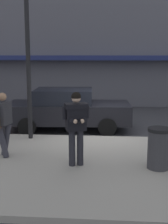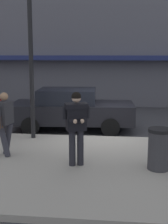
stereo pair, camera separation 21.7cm
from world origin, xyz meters
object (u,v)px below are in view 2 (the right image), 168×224
(parked_sedan_mid, at_px, (71,109))
(trash_bin, at_px, (159,149))
(street_lamp_post, at_px, (31,43))
(pedestrian_with_bag, at_px, (5,120))
(man_texting_on_phone, at_px, (76,121))

(parked_sedan_mid, relative_size, trash_bin, 4.69)
(street_lamp_post, relative_size, trash_bin, 4.98)
(street_lamp_post, distance_m, trash_bin, 5.06)
(pedestrian_with_bag, height_order, trash_bin, pedestrian_with_bag)
(man_texting_on_phone, xyz_separation_m, pedestrian_with_bag, (-1.96, 0.52, -0.14))
(pedestrian_with_bag, bearing_deg, trash_bin, -8.11)
(man_texting_on_phone, bearing_deg, street_lamp_post, 126.17)
(street_lamp_post, bearing_deg, pedestrian_with_bag, -97.38)
(man_texting_on_phone, bearing_deg, pedestrian_with_bag, 165.15)
(pedestrian_with_bag, distance_m, trash_bin, 3.99)
(pedestrian_with_bag, xyz_separation_m, trash_bin, (3.92, -0.56, -0.47))
(pedestrian_with_bag, bearing_deg, man_texting_on_phone, -14.85)
(parked_sedan_mid, height_order, man_texting_on_phone, man_texting_on_phone)
(parked_sedan_mid, distance_m, man_texting_on_phone, 4.19)
(trash_bin, bearing_deg, man_texting_on_phone, 178.89)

